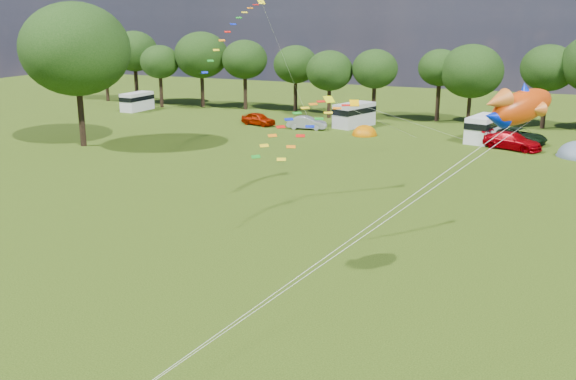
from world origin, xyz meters
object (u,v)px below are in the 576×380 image
at_px(car_b, 307,123).
at_px(campervan_b, 354,114).
at_px(car_a, 258,119).
at_px(fish_kite, 517,107).
at_px(car_c, 512,141).
at_px(campervan_a, 137,101).
at_px(big_tree, 76,49).
at_px(campervan_c, 484,128).
at_px(car_d, 520,136).
at_px(tent_orange, 364,135).

xyz_separation_m(car_b, campervan_b, (4.19, 3.70, 0.69)).
height_order(car_a, fish_kite, fish_kite).
bearing_deg(car_b, car_c, -103.85).
bearing_deg(car_c, campervan_a, 102.66).
xyz_separation_m(big_tree, car_c, (37.61, 14.63, -8.23)).
height_order(big_tree, campervan_c, big_tree).
bearing_deg(car_b, car_d, -95.00).
distance_m(big_tree, campervan_c, 39.58).
bearing_deg(campervan_a, tent_orange, -97.04).
xyz_separation_m(car_b, campervan_c, (18.53, 0.57, 0.66)).
xyz_separation_m(car_b, fish_kite, (24.08, -39.05, 8.16)).
bearing_deg(car_c, big_tree, 131.77).
bearing_deg(car_d, car_a, 116.26).
height_order(car_d, campervan_a, campervan_a).
height_order(campervan_b, fish_kite, fish_kite).
distance_m(big_tree, car_d, 42.85).
xyz_separation_m(car_d, campervan_c, (-3.35, -0.47, 0.63)).
relative_size(car_b, tent_orange, 1.38).
bearing_deg(car_c, car_a, 105.15).
relative_size(big_tree, car_d, 2.48).
bearing_deg(car_d, campervan_b, 106.13).
height_order(campervan_c, tent_orange, campervan_c).
distance_m(campervan_b, tent_orange, 5.45).
bearing_deg(fish_kite, car_c, 42.48).
height_order(car_c, campervan_b, campervan_b).
relative_size(car_a, campervan_c, 0.77).
distance_m(campervan_c, fish_kite, 40.71).
height_order(car_b, campervan_c, campervan_c).
height_order(campervan_b, campervan_c, campervan_b).
relative_size(big_tree, campervan_b, 2.32).
bearing_deg(car_c, tent_orange, 104.95).
bearing_deg(car_b, big_tree, 128.68).
relative_size(car_c, tent_orange, 1.82).
height_order(car_c, campervan_a, campervan_a).
distance_m(car_a, car_b, 6.01).
distance_m(car_b, campervan_a, 25.76).
height_order(car_b, tent_orange, car_b).
xyz_separation_m(car_c, campervan_c, (-2.96, 2.88, 0.58)).
bearing_deg(tent_orange, campervan_a, 171.12).
bearing_deg(fish_kite, big_tree, 99.62).
distance_m(big_tree, car_c, 41.19).
relative_size(big_tree, car_b, 3.35).
xyz_separation_m(big_tree, tent_orange, (22.94, 16.06, -9.00)).
height_order(big_tree, fish_kite, big_tree).
bearing_deg(car_a, car_b, -77.34).
distance_m(big_tree, campervan_b, 29.95).
relative_size(campervan_b, tent_orange, 1.99).
height_order(car_b, car_d, car_d).
xyz_separation_m(big_tree, car_b, (16.13, 16.94, -8.32)).
relative_size(big_tree, fish_kite, 4.05).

